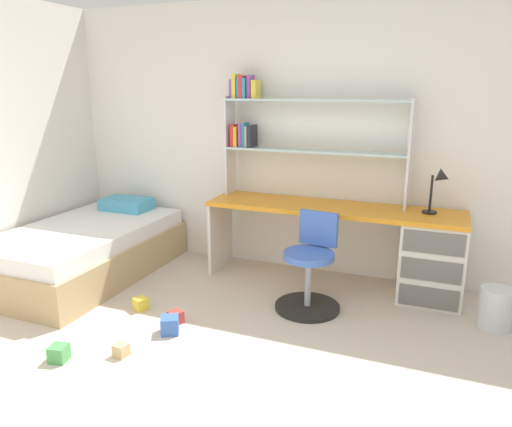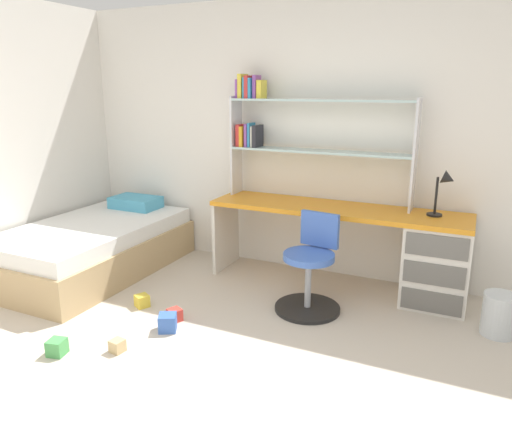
% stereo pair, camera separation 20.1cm
% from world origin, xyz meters
% --- Properties ---
extents(room_shell, '(6.10, 6.19, 2.50)m').
position_xyz_m(room_shell, '(-1.30, 1.30, 1.25)').
color(room_shell, white).
rests_on(room_shell, ground_plane).
extents(desk, '(2.21, 0.54, 0.72)m').
position_xyz_m(desk, '(0.81, 2.30, 0.41)').
color(desk, orange).
rests_on(desk, ground_plane).
extents(bookshelf_hutch, '(1.66, 0.22, 1.12)m').
position_xyz_m(bookshelf_hutch, '(-0.24, 2.45, 1.38)').
color(bookshelf_hutch, silver).
rests_on(bookshelf_hutch, desk).
extents(desk_lamp, '(0.20, 0.17, 0.38)m').
position_xyz_m(desk_lamp, '(1.07, 2.32, 0.97)').
color(desk_lamp, black).
rests_on(desk_lamp, desk).
extents(swivel_chair, '(0.52, 0.52, 0.77)m').
position_xyz_m(swivel_chair, '(0.18, 1.75, 0.30)').
color(swivel_chair, black).
rests_on(swivel_chair, ground_plane).
extents(bed_platform, '(1.11, 1.85, 0.59)m').
position_xyz_m(bed_platform, '(-1.97, 1.66, 0.24)').
color(bed_platform, tan).
rests_on(bed_platform, ground_plane).
extents(waste_bin, '(0.23, 0.23, 0.31)m').
position_xyz_m(waste_bin, '(1.54, 1.93, 0.15)').
color(waste_bin, silver).
rests_on(waste_bin, ground_plane).
extents(toy_block_natural_0, '(0.10, 0.10, 0.09)m').
position_xyz_m(toy_block_natural_0, '(-0.78, 0.59, 0.04)').
color(toy_block_natural_0, tan).
rests_on(toy_block_natural_0, ground_plane).
extents(toy_block_red_1, '(0.13, 0.13, 0.09)m').
position_xyz_m(toy_block_red_1, '(-0.68, 1.12, 0.05)').
color(toy_block_red_1, red).
rests_on(toy_block_red_1, ground_plane).
extents(toy_block_green_2, '(0.13, 0.13, 0.11)m').
position_xyz_m(toy_block_green_2, '(-1.12, 0.40, 0.05)').
color(toy_block_green_2, '#479E51').
rests_on(toy_block_green_2, ground_plane).
extents(toy_block_blue_3, '(0.17, 0.17, 0.12)m').
position_xyz_m(toy_block_blue_3, '(-0.64, 0.98, 0.06)').
color(toy_block_blue_3, '#3860B7').
rests_on(toy_block_blue_3, ground_plane).
extents(toy_block_yellow_4, '(0.13, 0.13, 0.10)m').
position_xyz_m(toy_block_yellow_4, '(-1.06, 1.22, 0.05)').
color(toy_block_yellow_4, gold).
rests_on(toy_block_yellow_4, ground_plane).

